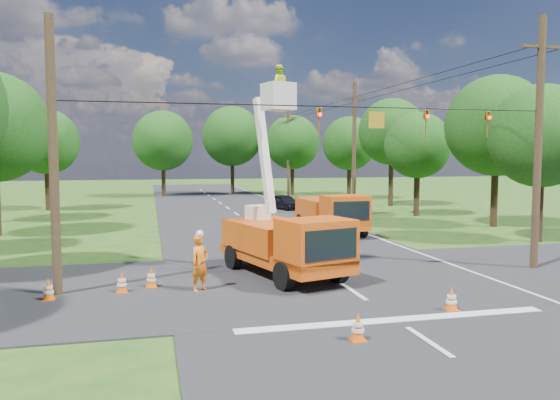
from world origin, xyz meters
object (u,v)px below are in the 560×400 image
object	(u,v)px
traffic_cone_3	(324,236)
traffic_cone_6	(48,290)
second_truck	(332,213)
tree_right_a	(542,136)
pole_right_far	(288,151)
tree_left_f	(46,142)
traffic_cone_2	(329,247)
traffic_cone_5	(122,283)
traffic_cone_8	(280,251)
tree_far_a	(163,141)
tree_right_b	(496,126)
tree_right_c	(418,145)
traffic_cone_1	(452,299)
bucket_truck	(285,233)
tree_right_e	(349,143)
ground_worker	(200,263)
traffic_cone_0	(358,327)
pole_right_mid	(354,148)
pole_left	(53,157)
distant_car	(285,202)
tree_far_b	(232,136)
pole_right_near	(538,141)
traffic_cone_4	(151,278)
tree_far_c	(292,142)
tree_right_d	(392,132)

from	to	relation	value
traffic_cone_3	traffic_cone_6	bearing A→B (deg)	-143.33
second_truck	tree_right_a	size ratio (longest dim) A/B	0.78
pole_right_far	tree_left_f	size ratio (longest dim) A/B	1.19
traffic_cone_6	pole_right_far	xyz separation A→B (m)	(18.16, 40.71, 4.75)
traffic_cone_2	traffic_cone_5	distance (m)	10.37
traffic_cone_5	traffic_cone_8	distance (m)	7.96
traffic_cone_2	tree_far_a	xyz separation A→B (m)	(-6.50, 38.03, 5.83)
tree_right_b	tree_right_c	distance (m)	7.31
traffic_cone_1	traffic_cone_5	distance (m)	10.46
bucket_truck	second_truck	distance (m)	11.45
tree_right_e	ground_worker	bearing A→B (deg)	-117.75
tree_right_e	traffic_cone_0	bearing A→B (deg)	-110.40
traffic_cone_1	pole_right_far	distance (m)	45.40
traffic_cone_3	pole_right_mid	size ratio (longest dim) A/B	0.07
pole_left	second_truck	bearing A→B (deg)	39.96
tree_right_c	tree_right_e	world-z (taller)	tree_right_e
traffic_cone_6	traffic_cone_8	world-z (taller)	same
traffic_cone_6	pole_right_mid	size ratio (longest dim) A/B	0.07
traffic_cone_1	tree_right_a	size ratio (longest dim) A/B	0.09
traffic_cone_8	tree_right_e	size ratio (longest dim) A/B	0.08
bucket_truck	traffic_cone_5	distance (m)	6.10
distant_car	tree_right_c	bearing A→B (deg)	-58.71
tree_far_b	tree_left_f	bearing A→B (deg)	-139.88
traffic_cone_3	tree_far_b	distance (m)	37.36
distant_car	tree_far_b	distance (m)	20.16
traffic_cone_0	tree_left_f	world-z (taller)	tree_left_f
traffic_cone_3	distant_car	bearing A→B (deg)	82.70
traffic_cone_1	tree_right_b	distance (m)	22.00
traffic_cone_2	tree_right_b	size ratio (longest dim) A/B	0.07
distant_car	traffic_cone_3	bearing A→B (deg)	-117.45
traffic_cone_1	tree_right_c	xyz separation A→B (m)	(11.20, 23.68, 4.95)
tree_far_b	pole_right_near	bearing A→B (deg)	-83.03
traffic_cone_0	pole_left	world-z (taller)	pole_left
tree_right_c	tree_far_a	size ratio (longest dim) A/B	0.82
tree_right_a	ground_worker	bearing A→B (deg)	-160.30
tree_right_c	bucket_truck	bearing A→B (deg)	-129.34
traffic_cone_4	traffic_cone_2	bearing A→B (deg)	30.40
bucket_truck	ground_worker	world-z (taller)	bucket_truck
traffic_cone_1	traffic_cone_2	distance (m)	9.67
traffic_cone_4	tree_right_a	world-z (taller)	tree_right_a
bucket_truck	distant_car	size ratio (longest dim) A/B	2.10
traffic_cone_2	pole_right_far	xyz separation A→B (m)	(7.00, 35.03, 4.75)
traffic_cone_1	tree_right_e	world-z (taller)	tree_right_e
traffic_cone_5	tree_far_c	distance (m)	45.88
traffic_cone_6	tree_right_a	xyz separation A→B (m)	(23.16, 6.71, 5.20)
pole_right_near	tree_right_a	distance (m)	7.82
traffic_cone_2	tree_right_e	distance (m)	32.91
pole_right_mid	tree_far_c	world-z (taller)	pole_right_mid
pole_right_near	tree_left_f	xyz separation A→B (m)	(-23.30, 30.00, 0.58)
tree_right_b	tree_right_d	xyz separation A→B (m)	(-0.20, 15.00, 0.24)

